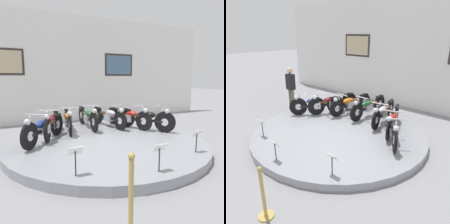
# 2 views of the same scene
# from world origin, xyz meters

# --- Properties ---
(ground_plane) EXTENTS (60.00, 60.00, 0.00)m
(ground_plane) POSITION_xyz_m (0.00, 0.00, 0.00)
(ground_plane) COLOR gray
(display_platform) EXTENTS (5.21, 5.21, 0.20)m
(display_platform) POSITION_xyz_m (0.00, 0.00, 0.10)
(display_platform) COLOR gray
(display_platform) RESTS_ON ground_plane
(back_wall) EXTENTS (14.00, 0.22, 4.45)m
(back_wall) POSITION_xyz_m (0.00, 4.10, 2.23)
(back_wall) COLOR white
(back_wall) RESTS_ON ground_plane
(motorcycle_blue) EXTENTS (1.28, 1.59, 0.80)m
(motorcycle_blue) POSITION_xyz_m (-1.56, 0.48, 0.58)
(motorcycle_blue) COLOR black
(motorcycle_blue) RESTS_ON display_platform
(motorcycle_maroon) EXTENTS (0.79, 1.90, 0.81)m
(motorcycle_maroon) POSITION_xyz_m (-1.26, 1.03, 0.59)
(motorcycle_maroon) COLOR black
(motorcycle_maroon) RESTS_ON display_platform
(motorcycle_orange) EXTENTS (0.54, 1.96, 0.79)m
(motorcycle_orange) POSITION_xyz_m (-0.70, 1.41, 0.57)
(motorcycle_orange) COLOR black
(motorcycle_orange) RESTS_ON display_platform
(motorcycle_green) EXTENTS (0.54, 2.00, 0.80)m
(motorcycle_green) POSITION_xyz_m (-0.00, 1.55, 0.58)
(motorcycle_green) COLOR black
(motorcycle_green) RESTS_ON display_platform
(motorcycle_silver) EXTENTS (0.55, 1.94, 0.78)m
(motorcycle_silver) POSITION_xyz_m (0.70, 1.41, 0.57)
(motorcycle_silver) COLOR black
(motorcycle_silver) RESTS_ON display_platform
(motorcycle_red) EXTENTS (0.74, 1.88, 0.78)m
(motorcycle_red) POSITION_xyz_m (1.26, 1.03, 0.57)
(motorcycle_red) COLOR black
(motorcycle_red) RESTS_ON display_platform
(motorcycle_black) EXTENTS (1.13, 1.71, 0.80)m
(motorcycle_black) POSITION_xyz_m (1.56, 0.48, 0.59)
(motorcycle_black) COLOR black
(motorcycle_black) RESTS_ON display_platform
(info_placard_front_left) EXTENTS (0.26, 0.11, 0.51)m
(info_placard_front_left) POSITION_xyz_m (-1.38, -1.78, 0.56)
(info_placard_front_left) COLOR #333338
(info_placard_front_left) RESTS_ON display_platform
(info_placard_front_centre) EXTENTS (0.26, 0.11, 0.51)m
(info_placard_front_centre) POSITION_xyz_m (0.00, -2.26, 0.56)
(info_placard_front_centre) COLOR #333338
(info_placard_front_centre) RESTS_ON display_platform
(info_placard_front_right) EXTENTS (0.26, 0.11, 0.51)m
(info_placard_front_right) POSITION_xyz_m (1.38, -1.78, 0.56)
(info_placard_front_right) COLOR #333338
(info_placard_front_right) RESTS_ON display_platform
(stanchion_post_left_of_entry) EXTENTS (0.28, 0.28, 1.02)m
(stanchion_post_left_of_entry) POSITION_xyz_m (-1.16, -3.24, 0.34)
(stanchion_post_left_of_entry) COLOR tan
(stanchion_post_left_of_entry) RESTS_ON ground_plane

